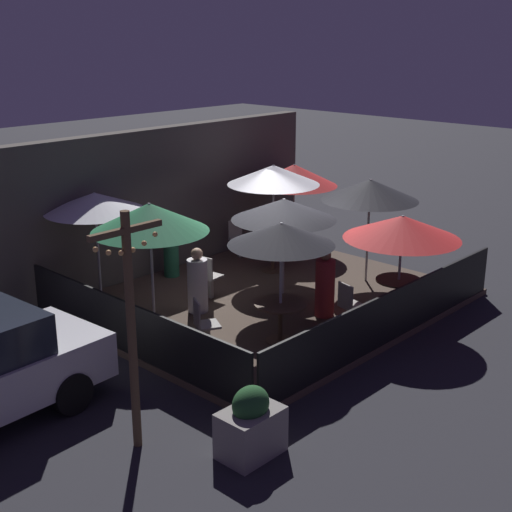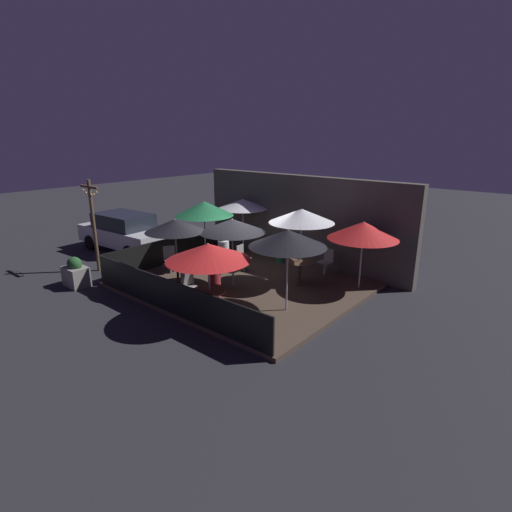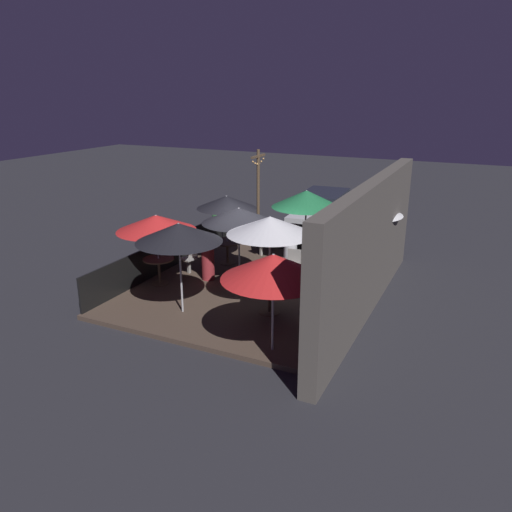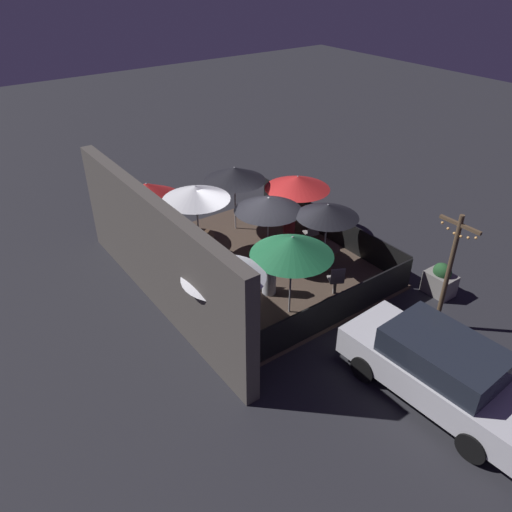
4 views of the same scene
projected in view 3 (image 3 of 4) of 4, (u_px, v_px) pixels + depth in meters
ground_plane at (252, 290)px, 14.17m from camera, size 60.00×60.00×0.00m
patio_deck at (252, 288)px, 14.15m from camera, size 7.26×6.05×0.12m
building_wall at (370, 248)px, 12.31m from camera, size 8.86×0.36×3.36m
fence_front at (164, 256)px, 15.19m from camera, size 7.06×0.05×0.95m
fence_side_left at (298, 238)px, 17.05m from camera, size 0.05×5.85×0.95m
patio_umbrella_0 at (227, 202)px, 15.35m from camera, size 1.86×1.86×2.19m
patio_umbrella_1 at (270, 226)px, 11.73m from camera, size 2.07×2.07×2.46m
patio_umbrella_2 at (156, 223)px, 13.71m from camera, size 2.21×2.21×2.02m
patio_umbrella_3 at (179, 233)px, 11.84m from camera, size 2.09×2.09×2.28m
patio_umbrella_4 at (306, 199)px, 15.33m from camera, size 2.15×2.15×2.35m
patio_umbrella_5 at (239, 215)px, 13.73m from camera, size 2.06×2.06×2.20m
patio_umbrella_6 at (273, 267)px, 10.05m from camera, size 2.16×2.16×2.15m
patio_umbrella_7 at (368, 208)px, 14.42m from camera, size 2.04×2.04×2.22m
dining_table_0 at (227, 246)px, 15.79m from camera, size 0.95×0.95×0.73m
dining_table_1 at (269, 290)px, 12.25m from camera, size 0.97×0.97×0.75m
dining_table_2 at (159, 264)px, 14.09m from camera, size 0.88×0.88×0.76m
patio_chair_0 at (318, 307)px, 11.56m from camera, size 0.46×0.46×0.90m
patio_chair_1 at (190, 257)px, 14.99m from camera, size 0.49×0.49×0.92m
patio_chair_2 at (293, 264)px, 14.32m from camera, size 0.44×0.44×0.93m
patio_chair_3 at (263, 240)px, 16.59m from camera, size 0.54×0.54×0.95m
patron_0 at (290, 254)px, 14.96m from camera, size 0.56×0.56×1.30m
patron_1 at (208, 260)px, 14.44m from camera, size 0.53×0.53×1.33m
patron_2 at (346, 278)px, 13.29m from camera, size 0.48×0.48×1.14m
planter_box at (218, 226)px, 19.08m from camera, size 0.85×0.59×1.00m
light_post at (258, 188)px, 18.88m from camera, size 1.10×0.12×3.30m
parked_car_0 at (323, 211)px, 19.64m from camera, size 4.49×1.98×1.62m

